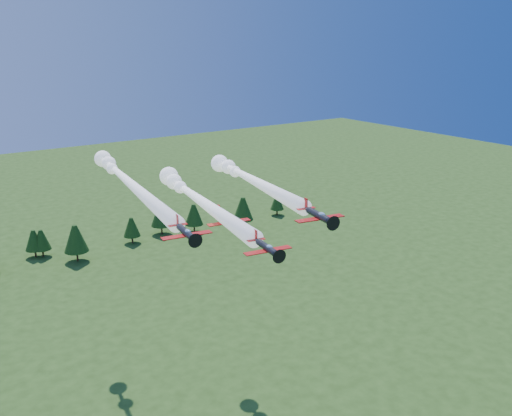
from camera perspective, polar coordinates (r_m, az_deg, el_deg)
plane_lead at (r=99.41m, az=-6.03°, el=1.08°), size 11.99×48.24×3.70m
plane_left at (r=112.17m, az=-12.84°, el=2.77°), size 13.86×61.26×3.70m
plane_right at (r=109.81m, az=-0.72°, el=3.03°), size 13.30×47.08×3.70m
plane_slot at (r=90.98m, az=-2.82°, el=-1.19°), size 7.29×7.94×2.55m
treeline at (r=189.09m, az=-19.48°, el=-3.19°), size 172.77×20.94×11.92m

